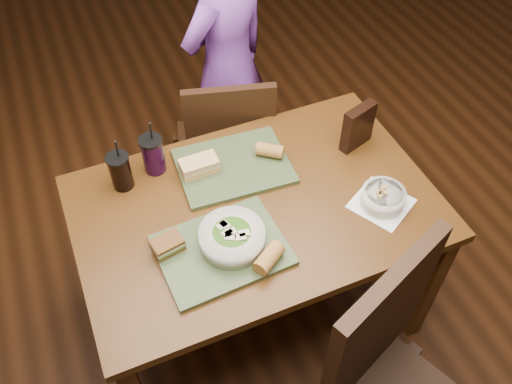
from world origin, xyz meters
TOP-DOWN VIEW (x-y plane):
  - ground at (0.00, 0.00)m, footprint 6.00×6.00m
  - dining_table at (0.00, 0.00)m, footprint 1.30×0.85m
  - chair_far at (0.09, 0.58)m, footprint 0.48×0.49m
  - diner at (0.22, 0.87)m, footprint 0.62×0.53m
  - tray_near at (-0.19, -0.15)m, footprint 0.44×0.34m
  - tray_far at (-0.01, 0.20)m, footprint 0.44×0.35m
  - salad_bowl at (-0.15, -0.14)m, footprint 0.22×0.22m
  - soup_bowl at (0.42, -0.18)m, footprint 0.26×0.26m
  - sandwich_near at (-0.35, -0.08)m, footprint 0.11×0.09m
  - sandwich_far at (-0.14, 0.22)m, footprint 0.14×0.08m
  - baguette_near at (-0.06, -0.26)m, footprint 0.13×0.11m
  - baguette_far at (0.14, 0.20)m, footprint 0.12×0.11m
  - cup_cola at (-0.42, 0.28)m, footprint 0.08×0.08m
  - cup_berry at (-0.29, 0.32)m, footprint 0.09×0.09m
  - chip_bag at (0.49, 0.14)m, footprint 0.15×0.09m

SIDE VIEW (x-z plane):
  - ground at x=0.00m, z-range 0.00..0.00m
  - chair_far at x=0.09m, z-range 0.05..0.95m
  - dining_table at x=0.00m, z-range 0.28..1.03m
  - diner at x=0.22m, z-range 0.00..1.44m
  - tray_near at x=-0.19m, z-range 0.75..0.77m
  - tray_far at x=-0.01m, z-range 0.75..0.77m
  - soup_bowl at x=0.42m, z-range 0.75..0.82m
  - sandwich_near at x=-0.35m, z-range 0.77..0.82m
  - baguette_far at x=0.14m, z-range 0.77..0.82m
  - baguette_near at x=-0.06m, z-range 0.77..0.82m
  - sandwich_far at x=-0.14m, z-range 0.77..0.82m
  - salad_bowl at x=-0.15m, z-range 0.77..0.84m
  - cup_cola at x=-0.42m, z-range 0.71..0.94m
  - cup_berry at x=-0.29m, z-range 0.71..0.95m
  - chip_bag at x=0.49m, z-range 0.75..0.94m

